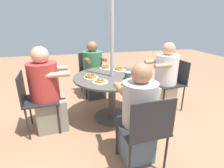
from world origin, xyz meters
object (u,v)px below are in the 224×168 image
at_px(patio_chair_east, 91,70).
at_px(pancake_plate_c, 119,69).
at_px(pancake_plate_b, 100,82).
at_px(pancake_plate_e, 106,68).
at_px(drinking_glass_a, 142,71).
at_px(diner_east, 94,73).
at_px(diner_west, 138,119).
at_px(diner_north, 164,80).
at_px(pancake_plate_a, 91,77).
at_px(patio_chair_north, 172,80).
at_px(patio_table, 112,85).
at_px(diner_south, 48,94).
at_px(syrup_bottle, 141,74).
at_px(patio_chair_west, 145,127).
at_px(coffee_cup, 128,75).
at_px(patio_chair_south, 34,98).
at_px(pancake_plate_d, 125,85).

relative_size(patio_chair_east, pancake_plate_c, 3.99).
height_order(pancake_plate_b, pancake_plate_e, pancake_plate_e).
bearing_deg(drinking_glass_a, diner_east, 33.12).
relative_size(diner_west, pancake_plate_e, 5.23).
relative_size(diner_north, diner_east, 1.04).
bearing_deg(pancake_plate_a, pancake_plate_b, -156.48).
height_order(patio_chair_north, pancake_plate_b, patio_chair_north).
bearing_deg(drinking_glass_a, patio_table, 85.67).
xyz_separation_m(pancake_plate_a, pancake_plate_b, (-0.23, -0.10, -0.01)).
bearing_deg(diner_south, drinking_glass_a, 86.79).
bearing_deg(pancake_plate_e, pancake_plate_c, -129.79).
xyz_separation_m(pancake_plate_a, syrup_bottle, (-0.17, -0.73, 0.03)).
height_order(syrup_bottle, drinking_glass_a, syrup_bottle).
bearing_deg(pancake_plate_a, patio_chair_west, -160.52).
height_order(diner_east, drinking_glass_a, diner_east).
distance_m(pancake_plate_c, coffee_cup, 0.46).
height_order(syrup_bottle, coffee_cup, syrup_bottle).
xyz_separation_m(patio_chair_west, pancake_plate_e, (1.58, 0.07, 0.22)).
bearing_deg(syrup_bottle, pancake_plate_c, 24.04).
bearing_deg(patio_chair_south, pancake_plate_b, 75.21).
bearing_deg(patio_chair_west, diner_west, 90.00).
relative_size(diner_north, patio_chair_east, 1.36).
xyz_separation_m(diner_south, pancake_plate_c, (0.37, -1.15, 0.19)).
relative_size(patio_chair_east, pancake_plate_a, 3.99).
distance_m(patio_table, diner_west, 0.96).
bearing_deg(diner_west, syrup_bottle, 62.25).
relative_size(diner_west, pancake_plate_d, 5.23).
bearing_deg(diner_north, pancake_plate_e, 64.46).
distance_m(patio_table, diner_east, 0.96).
relative_size(diner_south, pancake_plate_b, 5.56).
height_order(patio_chair_south, drinking_glass_a, patio_chair_south).
xyz_separation_m(patio_chair_north, diner_west, (-1.06, 1.08, -0.00)).
bearing_deg(pancake_plate_b, patio_chair_north, -75.31).
bearing_deg(patio_table, pancake_plate_a, 94.63).
relative_size(diner_north, pancake_plate_e, 5.45).
distance_m(patio_chair_south, syrup_bottle, 1.55).
bearing_deg(pancake_plate_c, pancake_plate_d, 170.36).
bearing_deg(patio_table, patio_chair_east, 9.64).
bearing_deg(patio_chair_north, pancake_plate_d, 112.54).
height_order(patio_table, diner_west, diner_west).
distance_m(patio_chair_east, coffee_cup, 1.38).
bearing_deg(syrup_bottle, pancake_plate_d, 127.98).
height_order(diner_north, coffee_cup, diner_north).
height_order(patio_chair_north, pancake_plate_d, patio_chair_north).
height_order(patio_table, diner_south, diner_south).
relative_size(pancake_plate_c, coffee_cup, 2.12).
height_order(patio_chair_east, pancake_plate_a, patio_chair_east).
height_order(patio_chair_west, syrup_bottle, patio_chair_west).
height_order(diner_north, patio_chair_west, diner_north).
distance_m(pancake_plate_d, pancake_plate_e, 0.90).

